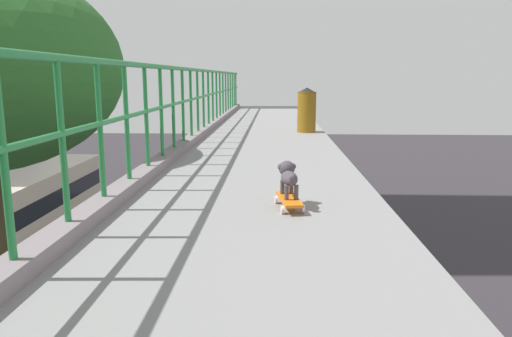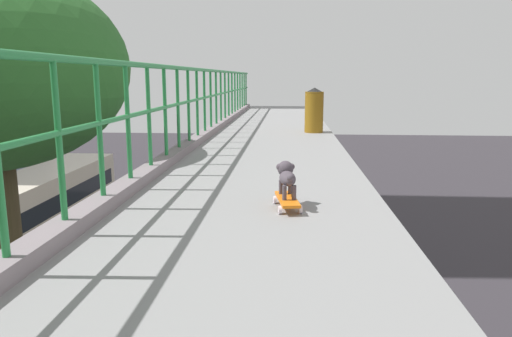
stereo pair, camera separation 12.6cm
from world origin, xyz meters
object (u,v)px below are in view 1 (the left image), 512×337
at_px(small_dog, 288,175).
at_px(litter_bin, 307,109).
at_px(toy_skateboard, 289,200).
at_px(city_bus, 29,210).

distance_m(small_dog, litter_bin, 5.57).
bearing_deg(toy_skateboard, city_bus, 124.79).
relative_size(city_bus, small_dog, 26.19).
bearing_deg(toy_skateboard, litter_bin, 85.03).
xyz_separation_m(city_bus, toy_skateboard, (10.12, -14.56, 4.30)).
xyz_separation_m(toy_skateboard, litter_bin, (0.49, 5.63, 0.38)).
distance_m(city_bus, small_dog, 18.22).
bearing_deg(toy_skateboard, small_dog, 94.77).
relative_size(toy_skateboard, small_dog, 1.34).
xyz_separation_m(city_bus, small_dog, (10.11, -14.48, 4.49)).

